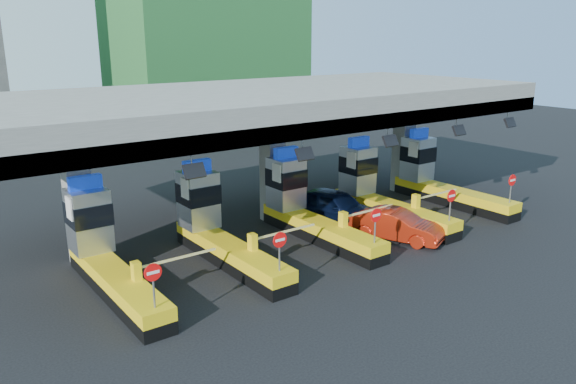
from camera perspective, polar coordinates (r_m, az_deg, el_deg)
ground at (r=27.94m, az=2.00°, el=-4.40°), size 120.00×120.00×0.00m
toll_canopy at (r=28.76m, az=-1.48°, el=8.77°), size 28.00×12.09×7.00m
toll_lane_far_left at (r=23.24m, az=-18.24°, el=-5.76°), size 4.43×8.00×4.16m
toll_lane_left at (r=25.08m, az=-7.38°, el=-3.51°), size 4.43×8.00×4.16m
toll_lane_center at (r=27.70m, az=1.67°, el=-1.52°), size 4.43×8.00×4.16m
toll_lane_right at (r=30.92m, az=8.98°, el=0.12°), size 4.43×8.00×4.16m
toll_lane_far_right at (r=34.57m, az=14.84°, el=1.43°), size 4.43×8.00×4.16m
van at (r=29.46m, az=4.71°, el=-1.49°), size 3.59×5.77×1.83m
red_car at (r=27.60m, az=10.97°, el=-3.32°), size 3.16×4.74×1.48m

